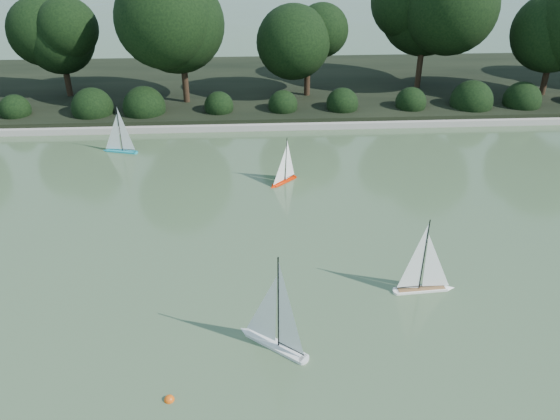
% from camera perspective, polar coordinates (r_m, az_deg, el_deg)
% --- Properties ---
extents(ground, '(80.00, 80.00, 0.00)m').
position_cam_1_polar(ground, '(8.88, 3.82, -12.30)').
color(ground, '#32472B').
rests_on(ground, ground).
extents(pond_coping, '(40.00, 0.35, 0.18)m').
position_cam_1_polar(pond_coping, '(16.66, 0.18, 8.78)').
color(pond_coping, gray).
rests_on(pond_coping, ground).
extents(far_bank, '(40.00, 8.00, 0.30)m').
position_cam_1_polar(far_bank, '(20.44, -0.52, 12.81)').
color(far_bank, black).
rests_on(far_bank, ground).
extents(tree_line, '(26.31, 3.93, 4.39)m').
position_cam_1_polar(tree_line, '(18.46, 3.74, 18.93)').
color(tree_line, black).
rests_on(tree_line, ground).
extents(shrub_hedge, '(29.10, 1.10, 1.10)m').
position_cam_1_polar(shrub_hedge, '(17.39, -0.00, 10.92)').
color(shrub_hedge, black).
rests_on(shrub_hedge, ground).
extents(sailboat_white_a, '(1.10, 0.95, 1.76)m').
position_cam_1_polar(sailboat_white_a, '(8.43, -0.99, -12.41)').
color(sailboat_white_a, silver).
rests_on(sailboat_white_a, ground).
extents(sailboat_white_b, '(1.13, 0.26, 1.54)m').
position_cam_1_polar(sailboat_white_b, '(9.83, 15.14, -6.97)').
color(sailboat_white_b, white).
rests_on(sailboat_white_b, ground).
extents(sailboat_orange, '(0.73, 0.70, 1.22)m').
position_cam_1_polar(sailboat_orange, '(13.19, 0.25, 3.61)').
color(sailboat_orange, red).
rests_on(sailboat_orange, ground).
extents(sailboat_teal, '(1.04, 0.43, 1.43)m').
position_cam_1_polar(sailboat_teal, '(15.59, -16.60, 6.62)').
color(sailboat_teal, teal).
rests_on(sailboat_teal, ground).
extents(race_buoy, '(0.14, 0.14, 0.14)m').
position_cam_1_polar(race_buoy, '(7.99, -11.49, -18.87)').
color(race_buoy, '#DF4F0B').
rests_on(race_buoy, ground).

